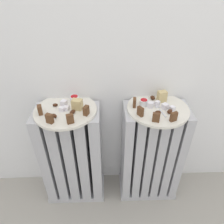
{
  "coord_description": "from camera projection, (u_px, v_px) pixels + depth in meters",
  "views": [
    {
      "loc": [
        -0.03,
        -0.49,
        1.11
      ],
      "look_at": [
        0.0,
        0.28,
        0.57
      ],
      "focal_mm": 33.26,
      "sensor_mm": 36.0,
      "label": 1
    }
  ],
  "objects": [
    {
      "name": "turkish_delight_right_2",
      "position": [
        150.0,
        105.0,
        0.93
      ],
      "size": [
        0.03,
        0.03,
        0.02
      ],
      "primitive_type": "cube",
      "rotation": [
        0.0,
        0.0,
        1.12
      ],
      "color": "white",
      "rests_on": "plate_right"
    },
    {
      "name": "dark_cake_slice_right_0",
      "position": [
        134.0,
        103.0,
        0.93
      ],
      "size": [
        0.02,
        0.03,
        0.04
      ],
      "primitive_type": "cube",
      "rotation": [
        0.0,
        0.0,
        -1.69
      ],
      "color": "#56351E",
      "rests_on": "plate_right"
    },
    {
      "name": "marble_cake_slice_right_0",
      "position": [
        162.0,
        96.0,
        0.96
      ],
      "size": [
        0.04,
        0.04,
        0.05
      ],
      "primitive_type": "cube",
      "rotation": [
        0.0,
        0.0,
        0.23
      ],
      "color": "tan",
      "rests_on": "plate_right"
    },
    {
      "name": "plate_left",
      "position": [
        66.0,
        110.0,
        0.92
      ],
      "size": [
        0.28,
        0.28,
        0.01
      ],
      "primitive_type": "cylinder",
      "color": "silver",
      "rests_on": "radiator_left"
    },
    {
      "name": "medjool_date_right_2",
      "position": [
        158.0,
        112.0,
        0.88
      ],
      "size": [
        0.03,
        0.02,
        0.02
      ],
      "primitive_type": "ellipsoid",
      "rotation": [
        0.0,
        0.0,
        3.13
      ],
      "color": "#3D1E0F",
      "rests_on": "plate_right"
    },
    {
      "name": "dark_cake_slice_right_3",
      "position": [
        174.0,
        117.0,
        0.84
      ],
      "size": [
        0.03,
        0.02,
        0.04
      ],
      "primitive_type": "cube",
      "rotation": [
        0.0,
        0.0,
        0.38
      ],
      "color": "#56351E",
      "rests_on": "plate_right"
    },
    {
      "name": "turkish_delight_left_2",
      "position": [
        64.0,
        103.0,
        0.94
      ],
      "size": [
        0.03,
        0.03,
        0.02
      ],
      "primitive_type": "cube",
      "rotation": [
        0.0,
        0.0,
        1.11
      ],
      "color": "white",
      "rests_on": "plate_left"
    },
    {
      "name": "turkish_delight_right_1",
      "position": [
        165.0,
        106.0,
        0.92
      ],
      "size": [
        0.03,
        0.03,
        0.02
      ],
      "primitive_type": "cube",
      "rotation": [
        0.0,
        0.0,
        0.64
      ],
      "color": "white",
      "rests_on": "plate_right"
    },
    {
      "name": "radiator_left",
      "position": [
        73.0,
        157.0,
        1.1
      ],
      "size": [
        0.32,
        0.17,
        0.58
      ],
      "color": "#B2B2B7",
      "rests_on": "ground_plane"
    },
    {
      "name": "turkish_delight_left_0",
      "position": [
        67.0,
        108.0,
        0.91
      ],
      "size": [
        0.03,
        0.03,
        0.02
      ],
      "primitive_type": "cube",
      "rotation": [
        0.0,
        0.0,
        1.23
      ],
      "color": "white",
      "rests_on": "plate_left"
    },
    {
      "name": "fork",
      "position": [
        160.0,
        110.0,
        0.91
      ],
      "size": [
        0.04,
        0.09,
        0.0
      ],
      "color": "silver",
      "rests_on": "plate_right"
    },
    {
      "name": "dark_cake_slice_left_1",
      "position": [
        50.0,
        119.0,
        0.83
      ],
      "size": [
        0.03,
        0.03,
        0.04
      ],
      "primitive_type": "cube",
      "rotation": [
        0.0,
        0.0,
        -0.46
      ],
      "color": "#56351E",
      "rests_on": "plate_left"
    },
    {
      "name": "medjool_date_left_2",
      "position": [
        73.0,
        112.0,
        0.89
      ],
      "size": [
        0.03,
        0.03,
        0.01
      ],
      "primitive_type": "ellipsoid",
      "rotation": [
        0.0,
        0.0,
        1.0
      ],
      "color": "#3D1E0F",
      "rests_on": "plate_left"
    },
    {
      "name": "dark_cake_slice_right_1",
      "position": [
        140.0,
        111.0,
        0.87
      ],
      "size": [
        0.03,
        0.03,
        0.04
      ],
      "primitive_type": "cube",
      "rotation": [
        0.0,
        0.0,
        -1.0
      ],
      "color": "#56351E",
      "rests_on": "plate_right"
    },
    {
      "name": "jam_bowl_left",
      "position": [
        74.0,
        98.0,
        0.97
      ],
      "size": [
        0.04,
        0.04,
        0.03
      ],
      "color": "white",
      "rests_on": "plate_left"
    },
    {
      "name": "medjool_date_right_1",
      "position": [
        170.0,
        111.0,
        0.89
      ],
      "size": [
        0.03,
        0.03,
        0.02
      ],
      "primitive_type": "ellipsoid",
      "rotation": [
        0.0,
        0.0,
        0.91
      ],
      "color": "#3D1E0F",
      "rests_on": "plate_right"
    },
    {
      "name": "turkish_delight_right_0",
      "position": [
        157.0,
        103.0,
        0.94
      ],
      "size": [
        0.03,
        0.03,
        0.02
      ],
      "primitive_type": "cube",
      "rotation": [
        0.0,
        0.0,
        0.75
      ],
      "color": "white",
      "rests_on": "plate_right"
    },
    {
      "name": "dark_cake_slice_left_2",
      "position": [
        70.0,
        119.0,
        0.83
      ],
      "size": [
        0.03,
        0.03,
        0.04
      ],
      "primitive_type": "cube",
      "rotation": [
        0.0,
        0.0,
        0.35
      ],
      "color": "#56351E",
      "rests_on": "plate_left"
    },
    {
      "name": "marble_cake_slice_left_0",
      "position": [
        77.0,
        104.0,
        0.91
      ],
      "size": [
        0.05,
        0.04,
        0.05
      ],
      "primitive_type": "cube",
      "rotation": [
        0.0,
        0.0,
        -0.25
      ],
      "color": "tan",
      "rests_on": "plate_left"
    },
    {
      "name": "medjool_date_left_1",
      "position": [
        75.0,
        103.0,
        0.94
      ],
      "size": [
        0.03,
        0.03,
        0.02
      ],
      "primitive_type": "ellipsoid",
      "rotation": [
        0.0,
        0.0,
        0.95
      ],
      "color": "#3D1E0F",
      "rests_on": "plate_left"
    },
    {
      "name": "turkish_delight_left_1",
      "position": [
        61.0,
        109.0,
        0.9
      ],
      "size": [
        0.02,
        0.02,
        0.02
      ],
      "primitive_type": "cube",
      "rotation": [
        0.0,
        0.0,
        1.53
      ],
      "color": "white",
      "rests_on": "plate_left"
    },
    {
      "name": "dark_cake_slice_left_3",
      "position": [
        86.0,
        111.0,
        0.88
      ],
      "size": [
        0.03,
        0.03,
        0.04
      ],
      "primitive_type": "cube",
      "rotation": [
        0.0,
        0.0,
        1.15
      ],
      "color": "#56351E",
      "rests_on": "plate_left"
    },
    {
      "name": "turkish_delight_right_3",
      "position": [
        172.0,
        108.0,
        0.91
      ],
      "size": [
        0.03,
        0.03,
        0.02
      ],
      "primitive_type": "cube",
      "rotation": [
        0.0,
        0.0,
        0.57
      ],
      "color": "white",
      "rests_on": "plate_right"
    },
    {
      "name": "medjool_date_right_0",
      "position": [
        153.0,
        98.0,
        0.98
      ],
      "size": [
        0.03,
        0.03,
        0.02
      ],
      "primitive_type": "ellipsoid",
      "rotation": [
        0.0,
        0.0,
        1.94
      ],
      "color": "#3D1E0F",
      "rests_on": "plate_right"
    },
    {
      "name": "jam_bowl_right",
      "position": [
        144.0,
        102.0,
        0.94
      ],
      "size": [
        0.04,
        0.04,
        0.03
      ],
      "color": "white",
      "rests_on": "plate_right"
    },
    {
      "name": "medjool_date_left_3",
      "position": [
        54.0,
        116.0,
        0.87
      ],
      "size": [
        0.03,
        0.03,
        0.01
      ],
      "primitive_type": "ellipsoid",
      "rotation": [
        0.0,
        0.0,
        2.43
      ],
      "color": "#3D1E0F",
      "rests_on": "plate_left"
    },
    {
      "name": "plate_right",
      "position": [
        158.0,
        109.0,
        0.93
      ],
      "size": [
        0.28,
        0.28,
        0.01
      ],
      "primitive_type": "cylinder",
      "color": "silver",
      "rests_on": "radiator_right"
    },
    {
      "name": "dark_cake_slice_left_0",
      "position": [
        40.0,
        110.0,
        0.88
      ],
      "size": [
        0.03,
        0.03,
        0.04
      ],
      "primitive_type": "cube",
      "rotation": [
        0.0,
        0.0,
        -1.26
      ],
      "color": "#56351E",
      "rests_on": "plate_left"
    },
    {
      "name": "medjool_date_left_0",
      "position": [
        55.0,
        105.0,
        0.93
      ],
      "size": [
        0.02,
        0.02,
        0.01
      ],
      "primitive_type": "ellipsoid",
      "rotation": [
        0.0,
        0.0,
        0.12
      ],
      "color": "#3D1E0F",
      "rests_on": "plate_left"
    },
    {
      "name": "radiator_right",
      "position": [
        151.0,
        155.0,
        1.11
      ],
      "size": [
        0.32,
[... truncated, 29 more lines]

